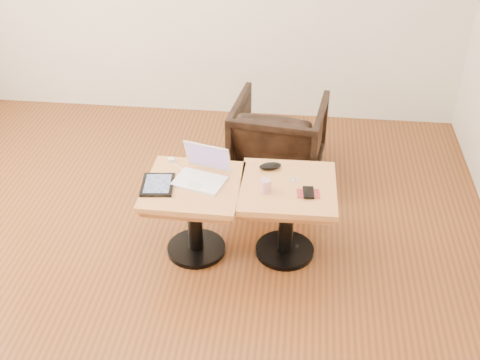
# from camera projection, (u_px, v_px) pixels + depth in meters

# --- Properties ---
(room_shell) EXTENTS (4.52, 4.52, 2.71)m
(room_shell) POSITION_uv_depth(u_px,v_px,m) (132.00, 77.00, 3.08)
(room_shell) COLOR #533116
(room_shell) RESTS_ON ground
(side_table_left) EXTENTS (0.60, 0.60, 0.54)m
(side_table_left) POSITION_uv_depth(u_px,v_px,m) (194.00, 201.00, 3.79)
(side_table_left) COLOR black
(side_table_left) RESTS_ON ground
(side_table_right) EXTENTS (0.60, 0.60, 0.54)m
(side_table_right) POSITION_uv_depth(u_px,v_px,m) (287.00, 203.00, 3.77)
(side_table_right) COLOR black
(side_table_right) RESTS_ON ground
(laptop) EXTENTS (0.36, 0.34, 0.21)m
(laptop) POSITION_uv_depth(u_px,v_px,m) (202.00, 173.00, 3.74)
(laptop) COLOR white
(laptop) RESTS_ON side_table_left
(tablet) EXTENTS (0.22, 0.27, 0.02)m
(tablet) POSITION_uv_depth(u_px,v_px,m) (158.00, 185.00, 3.69)
(tablet) COLOR black
(tablet) RESTS_ON side_table_left
(charging_adapter) EXTENTS (0.05, 0.05, 0.02)m
(charging_adapter) POSITION_uv_depth(u_px,v_px,m) (171.00, 160.00, 3.92)
(charging_adapter) COLOR white
(charging_adapter) RESTS_ON side_table_left
(glasses_case) EXTENTS (0.16, 0.10, 0.05)m
(glasses_case) POSITION_uv_depth(u_px,v_px,m) (270.00, 166.00, 3.84)
(glasses_case) COLOR black
(glasses_case) RESTS_ON side_table_right
(striped_cup) EXTENTS (0.08, 0.08, 0.08)m
(striped_cup) POSITION_uv_depth(u_px,v_px,m) (266.00, 185.00, 3.62)
(striped_cup) COLOR #BB3861
(striped_cup) RESTS_ON side_table_right
(earbuds_tangle) EXTENTS (0.07, 0.06, 0.01)m
(earbuds_tangle) POSITION_uv_depth(u_px,v_px,m) (294.00, 180.00, 3.74)
(earbuds_tangle) COLOR white
(earbuds_tangle) RESTS_ON side_table_right
(phone_on_sleeve) EXTENTS (0.14, 0.13, 0.02)m
(phone_on_sleeve) POSITION_uv_depth(u_px,v_px,m) (308.00, 193.00, 3.62)
(phone_on_sleeve) COLOR #A72733
(phone_on_sleeve) RESTS_ON side_table_right
(armchair) EXTENTS (0.75, 0.77, 0.63)m
(armchair) POSITION_uv_depth(u_px,v_px,m) (279.00, 138.00, 4.63)
(armchair) COLOR black
(armchair) RESTS_ON ground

